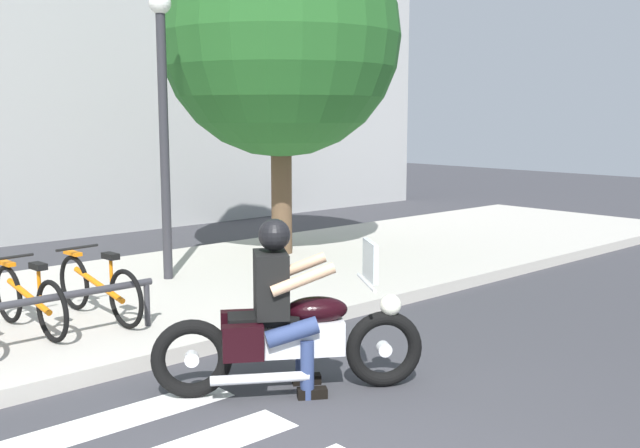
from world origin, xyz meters
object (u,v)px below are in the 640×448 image
rider (281,294)px  bicycle_3 (29,299)px  bicycle_4 (99,287)px  tree_near_rack (280,37)px  motorcycle (291,338)px  street_lamp (163,110)px

rider → bicycle_3: bearing=112.6°
bicycle_4 → tree_near_rack: tree_near_rack is taller
bicycle_3 → tree_near_rack: size_ratio=0.30×
motorcycle → street_lamp: street_lamp is taller
bicycle_4 → street_lamp: bearing=38.3°
bicycle_3 → street_lamp: (2.26, 1.21, 1.84)m
motorcycle → street_lamp: 4.41m
rider → street_lamp: (1.18, 3.79, 1.49)m
rider → street_lamp: size_ratio=0.38×
bicycle_3 → street_lamp: size_ratio=0.41×
motorcycle → tree_near_rack: 6.16m
motorcycle → tree_near_rack: (3.36, 4.24, 2.95)m
bicycle_4 → street_lamp: street_lamp is taller
street_lamp → tree_near_rack: 2.52m
bicycle_3 → motorcycle: bearing=-66.6°
rider → bicycle_3: 2.82m
street_lamp → tree_near_rack: size_ratio=0.72×
rider → street_lamp: street_lamp is taller
rider → bicycle_3: (-1.07, 2.58, -0.35)m
motorcycle → bicycle_3: bearing=113.4°
motorcycle → tree_near_rack: bearing=51.6°
bicycle_3 → bicycle_4: bearing=0.0°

